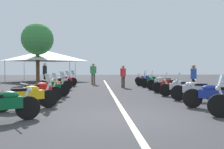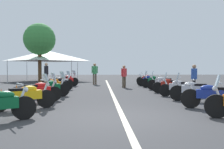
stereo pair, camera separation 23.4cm
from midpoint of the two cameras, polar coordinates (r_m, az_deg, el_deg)
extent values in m
plane|color=#38383A|center=(6.86, 3.69, -10.34)|extent=(80.00, 80.00, 0.00)
cube|color=beige|center=(13.22, 0.53, -4.50)|extent=(26.98, 0.16, 0.01)
cylinder|color=black|center=(7.02, -19.31, -7.48)|extent=(0.46, 0.62, 0.65)
ellipsoid|color=#0C592D|center=(6.85, -23.37, -4.54)|extent=(0.50, 0.58, 0.22)
cylinder|color=silver|center=(6.96, -19.81, -5.07)|extent=(0.21, 0.28, 0.58)
cylinder|color=silver|center=(6.92, -20.16, -2.12)|extent=(0.55, 0.36, 0.04)
sphere|color=silver|center=(6.97, -18.95, -3.40)|extent=(0.14, 0.14, 0.14)
cylinder|color=black|center=(8.81, -14.65, -5.60)|extent=(0.44, 0.63, 0.64)
cube|color=#EAB214|center=(8.58, -19.55, -4.62)|extent=(0.82, 1.15, 0.30)
ellipsoid|color=#EAB214|center=(8.61, -18.39, -3.26)|extent=(0.48, 0.58, 0.22)
cube|color=black|center=(8.52, -21.01, -3.47)|extent=(0.46, 0.55, 0.12)
cylinder|color=silver|center=(8.75, -15.04, -3.67)|extent=(0.20, 0.29, 0.58)
cylinder|color=silver|center=(8.72, -15.31, -1.33)|extent=(0.56, 0.34, 0.04)
sphere|color=silver|center=(8.77, -14.36, -2.35)|extent=(0.14, 0.14, 0.14)
cylinder|color=silver|center=(8.70, -22.77, -6.40)|extent=(0.34, 0.52, 0.08)
cube|color=silver|center=(8.74, -14.81, -0.85)|extent=(0.37, 0.28, 0.32)
cylinder|color=black|center=(10.43, -13.01, -4.49)|extent=(0.43, 0.62, 0.63)
cylinder|color=black|center=(10.06, -20.99, -4.78)|extent=(0.43, 0.62, 0.63)
cube|color=red|center=(10.21, -16.94, -3.64)|extent=(0.78, 1.11, 0.30)
ellipsoid|color=red|center=(10.24, -15.97, -2.49)|extent=(0.48, 0.58, 0.22)
cube|color=black|center=(10.14, -18.15, -2.67)|extent=(0.46, 0.55, 0.12)
cylinder|color=silver|center=(10.38, -13.34, -2.86)|extent=(0.20, 0.29, 0.58)
cylinder|color=silver|center=(10.35, -13.56, -0.88)|extent=(0.56, 0.33, 0.04)
sphere|color=silver|center=(10.40, -12.77, -1.74)|extent=(0.14, 0.14, 0.14)
cylinder|color=silver|center=(10.31, -19.56, -5.15)|extent=(0.33, 0.52, 0.08)
cube|color=silver|center=(10.37, -13.14, -0.48)|extent=(0.37, 0.28, 0.32)
cylinder|color=black|center=(12.00, -11.08, -3.69)|extent=(0.44, 0.61, 0.62)
cylinder|color=black|center=(11.51, -18.04, -3.97)|extent=(0.44, 0.61, 0.62)
cube|color=#0C592D|center=(11.72, -14.49, -2.96)|extent=(0.83, 1.13, 0.30)
ellipsoid|color=#0C592D|center=(11.76, -13.67, -1.96)|extent=(0.49, 0.58, 0.22)
cube|color=black|center=(11.63, -15.52, -2.11)|extent=(0.47, 0.55, 0.12)
cylinder|color=silver|center=(11.95, -11.36, -2.27)|extent=(0.21, 0.28, 0.58)
cylinder|color=silver|center=(11.92, -11.54, -0.55)|extent=(0.55, 0.35, 0.04)
sphere|color=silver|center=(11.98, -10.87, -1.30)|extent=(0.14, 0.14, 0.14)
cylinder|color=silver|center=(11.77, -16.85, -4.29)|extent=(0.35, 0.51, 0.08)
cube|color=silver|center=(11.95, -11.19, -0.20)|extent=(0.37, 0.29, 0.32)
cylinder|color=black|center=(13.70, -11.21, -2.96)|extent=(0.51, 0.60, 0.65)
cylinder|color=black|center=(13.08, -16.58, -3.22)|extent=(0.51, 0.60, 0.65)
cube|color=orange|center=(13.36, -13.84, -2.32)|extent=(0.87, 1.01, 0.30)
ellipsoid|color=orange|center=(13.43, -13.16, -1.44)|extent=(0.52, 0.57, 0.22)
cube|color=black|center=(13.25, -14.70, -1.58)|extent=(0.50, 0.54, 0.12)
cylinder|color=silver|center=(13.65, -11.44, -1.72)|extent=(0.23, 0.27, 0.58)
cylinder|color=silver|center=(13.61, -11.59, -0.21)|extent=(0.52, 0.41, 0.04)
sphere|color=silver|center=(13.69, -11.04, -0.86)|extent=(0.14, 0.14, 0.14)
cylinder|color=silver|center=(13.36, -15.79, -3.53)|extent=(0.40, 0.48, 0.08)
cube|color=silver|center=(13.65, -11.30, 0.09)|extent=(0.36, 0.32, 0.32)
cylinder|color=black|center=(15.40, -9.94, -2.51)|extent=(0.47, 0.58, 0.62)
cylinder|color=black|center=(14.74, -15.14, -2.73)|extent=(0.47, 0.58, 0.62)
cube|color=black|center=(15.04, -12.48, -1.94)|extent=(0.90, 1.10, 0.30)
ellipsoid|color=black|center=(15.11, -11.88, -1.16)|extent=(0.52, 0.57, 0.22)
cube|color=black|center=(14.94, -13.25, -1.28)|extent=(0.49, 0.54, 0.12)
cylinder|color=silver|center=(15.36, -10.14, -1.40)|extent=(0.23, 0.28, 0.58)
cylinder|color=silver|center=(15.32, -10.28, -0.06)|extent=(0.53, 0.40, 0.04)
sphere|color=silver|center=(15.40, -9.79, -0.65)|extent=(0.14, 0.14, 0.14)
cylinder|color=silver|center=(15.03, -14.34, -3.00)|extent=(0.39, 0.49, 0.08)
cylinder|color=black|center=(16.97, -9.92, -2.12)|extent=(0.48, 0.58, 0.62)
cylinder|color=black|center=(16.35, -14.09, -2.29)|extent=(0.48, 0.58, 0.62)
cube|color=white|center=(16.64, -11.97, -1.58)|extent=(0.84, 1.00, 0.30)
ellipsoid|color=white|center=(16.71, -11.43, -0.88)|extent=(0.52, 0.57, 0.22)
cube|color=black|center=(16.53, -12.65, -0.98)|extent=(0.49, 0.54, 0.12)
cylinder|color=silver|center=(16.92, -10.10, -1.11)|extent=(0.23, 0.27, 0.58)
cylinder|color=silver|center=(16.89, -10.23, 0.11)|extent=(0.52, 0.40, 0.04)
sphere|color=silver|center=(16.97, -9.78, -0.42)|extent=(0.14, 0.14, 0.14)
cylinder|color=silver|center=(16.63, -13.50, -2.54)|extent=(0.39, 0.49, 0.08)
cube|color=silver|center=(16.93, -9.99, 0.35)|extent=(0.36, 0.31, 0.32)
cylinder|color=black|center=(18.62, -8.61, -1.72)|extent=(0.51, 0.60, 0.66)
cylinder|color=black|center=(17.93, -12.36, -1.87)|extent=(0.51, 0.60, 0.66)
cube|color=red|center=(18.26, -10.45, -1.23)|extent=(0.87, 1.00, 0.30)
ellipsoid|color=red|center=(18.34, -9.97, -0.59)|extent=(0.52, 0.57, 0.22)
cube|color=black|center=(18.14, -11.06, -0.68)|extent=(0.50, 0.54, 0.12)
cylinder|color=silver|center=(18.58, -8.77, -0.80)|extent=(0.23, 0.27, 0.58)
cylinder|color=silver|center=(18.54, -8.88, 0.31)|extent=(0.51, 0.41, 0.04)
sphere|color=silver|center=(18.63, -8.49, -0.18)|extent=(0.14, 0.14, 0.14)
cylinder|color=silver|center=(18.23, -11.86, -2.12)|extent=(0.40, 0.48, 0.08)
cube|color=silver|center=(18.58, -8.67, 0.53)|extent=(0.36, 0.32, 0.32)
cylinder|color=black|center=(7.48, 24.43, -6.88)|extent=(0.37, 0.68, 0.67)
cylinder|color=silver|center=(7.45, 24.92, -4.60)|extent=(0.17, 0.30, 0.58)
cylinder|color=silver|center=(7.43, 25.26, -1.83)|extent=(0.59, 0.26, 0.04)
sphere|color=silver|center=(7.42, 24.09, -3.06)|extent=(0.14, 0.14, 0.14)
cube|color=silver|center=(7.42, 24.65, -1.29)|extent=(0.38, 0.24, 0.32)
cylinder|color=black|center=(8.94, 18.90, -5.42)|extent=(0.36, 0.68, 0.68)
cube|color=navy|center=(8.98, 23.76, -4.29)|extent=(0.65, 1.18, 0.30)
ellipsoid|color=navy|center=(8.94, 22.63, -3.01)|extent=(0.42, 0.58, 0.22)
cube|color=black|center=(8.99, 25.17, -3.14)|extent=(0.41, 0.54, 0.12)
cylinder|color=silver|center=(8.91, 19.31, -3.51)|extent=(0.16, 0.30, 0.58)
cylinder|color=silver|center=(8.89, 19.59, -1.20)|extent=(0.60, 0.25, 0.04)
sphere|color=silver|center=(8.89, 18.61, -2.22)|extent=(0.14, 0.14, 0.14)
cylinder|color=black|center=(10.69, 15.93, -4.27)|extent=(0.38, 0.67, 0.67)
cylinder|color=black|center=(10.70, 23.51, -4.34)|extent=(0.38, 0.67, 0.67)
cube|color=silver|center=(10.66, 19.73, -3.35)|extent=(0.66, 1.10, 0.30)
ellipsoid|color=silver|center=(10.64, 18.77, -2.27)|extent=(0.44, 0.58, 0.22)
cube|color=black|center=(10.65, 20.93, -2.39)|extent=(0.42, 0.54, 0.12)
cylinder|color=silver|center=(10.66, 16.27, -2.67)|extent=(0.17, 0.29, 0.58)
cylinder|color=silver|center=(10.64, 16.50, -0.74)|extent=(0.59, 0.27, 0.04)
sphere|color=silver|center=(10.66, 15.69, -1.59)|extent=(0.14, 0.14, 0.14)
cylinder|color=silver|center=(10.52, 22.04, -4.97)|extent=(0.28, 0.54, 0.08)
cube|color=silver|center=(10.64, 16.07, -0.35)|extent=(0.38, 0.25, 0.32)
cylinder|color=black|center=(12.13, 13.11, -3.65)|extent=(0.32, 0.63, 0.62)
cylinder|color=black|center=(12.18, 20.32, -3.69)|extent=(0.32, 0.63, 0.62)
cube|color=silver|center=(12.11, 16.73, -2.83)|extent=(0.62, 1.19, 0.30)
ellipsoid|color=silver|center=(12.09, 15.88, -1.88)|extent=(0.40, 0.57, 0.22)
cube|color=black|center=(12.11, 17.78, -1.99)|extent=(0.39, 0.54, 0.12)
cylinder|color=silver|center=(12.10, 13.40, -2.24)|extent=(0.15, 0.30, 0.58)
cylinder|color=silver|center=(12.08, 13.60, -0.54)|extent=(0.60, 0.23, 0.04)
sphere|color=silver|center=(12.09, 12.89, -1.29)|extent=(0.14, 0.14, 0.14)
cylinder|color=silver|center=(11.98, 18.94, -4.21)|extent=(0.24, 0.55, 0.08)
cube|color=silver|center=(12.08, 13.23, -0.20)|extent=(0.38, 0.22, 0.32)
cylinder|color=black|center=(13.64, 11.30, -3.06)|extent=(0.27, 0.63, 0.62)
cylinder|color=black|center=(13.74, 17.15, -3.07)|extent=(0.27, 0.63, 0.62)
cube|color=maroon|center=(13.66, 14.24, -2.31)|extent=(0.51, 1.10, 0.30)
ellipsoid|color=maroon|center=(13.63, 13.49, -1.47)|extent=(0.37, 0.56, 0.22)
cube|color=black|center=(13.67, 15.17, -1.56)|extent=(0.36, 0.53, 0.12)
cylinder|color=silver|center=(13.62, 11.56, -1.80)|extent=(0.13, 0.30, 0.58)
cylinder|color=silver|center=(13.60, 11.74, -0.29)|extent=(0.61, 0.18, 0.04)
sphere|color=silver|center=(13.61, 11.10, -0.96)|extent=(0.14, 0.14, 0.14)
cylinder|color=silver|center=(13.54, 16.06, -3.52)|extent=(0.20, 0.55, 0.08)
cylinder|color=black|center=(15.35, 9.98, -2.44)|extent=(0.28, 0.68, 0.66)
cylinder|color=black|center=(15.41, 15.31, -2.45)|extent=(0.28, 0.68, 0.66)
cube|color=silver|center=(15.35, 12.65, -1.78)|extent=(0.51, 1.12, 0.30)
ellipsoid|color=silver|center=(15.33, 11.99, -1.03)|extent=(0.37, 0.56, 0.22)
cube|color=black|center=(15.36, 13.48, -1.11)|extent=(0.36, 0.53, 0.12)
cylinder|color=silver|center=(15.33, 10.21, -1.32)|extent=(0.13, 0.30, 0.58)
cylinder|color=silver|center=(15.32, 10.36, 0.02)|extent=(0.61, 0.18, 0.04)
sphere|color=silver|center=(15.32, 9.80, -0.57)|extent=(0.14, 0.14, 0.14)
cylinder|color=silver|center=(15.22, 14.30, -2.88)|extent=(0.20, 0.55, 0.08)
cube|color=silver|center=(15.31, 10.07, 0.29)|extent=(0.38, 0.20, 0.32)
cylinder|color=black|center=(17.20, 8.41, -1.99)|extent=(0.35, 0.67, 0.66)
cylinder|color=black|center=(17.06, 13.10, -2.05)|extent=(0.35, 0.67, 0.66)
cube|color=#0C592D|center=(17.11, 10.75, -1.42)|extent=(0.62, 1.10, 0.30)
ellipsoid|color=#0C592D|center=(17.12, 10.15, -0.75)|extent=(0.42, 0.58, 0.22)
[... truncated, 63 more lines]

